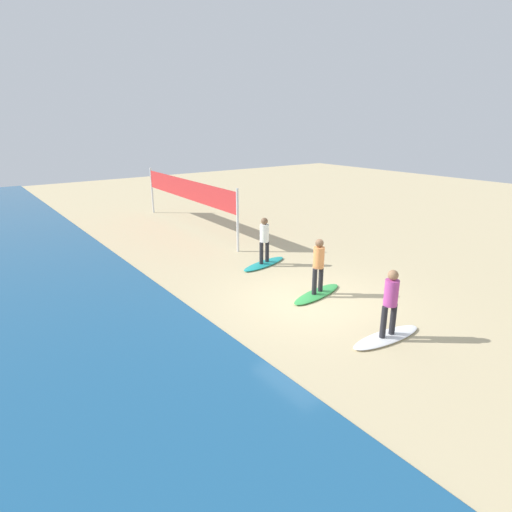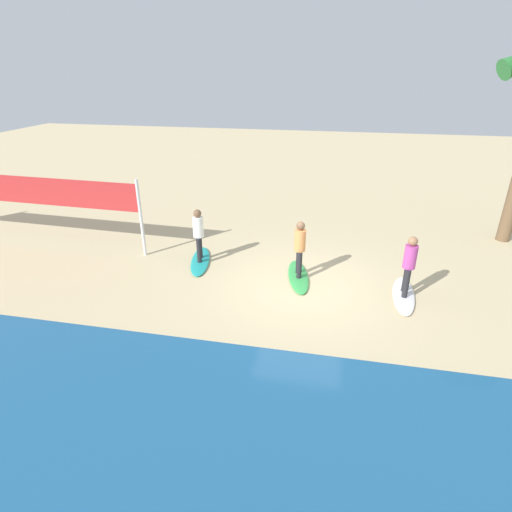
% 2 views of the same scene
% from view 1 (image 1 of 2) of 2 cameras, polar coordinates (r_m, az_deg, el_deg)
% --- Properties ---
extents(ground_plane, '(60.00, 60.00, 0.00)m').
position_cam_1_polar(ground_plane, '(12.18, 7.31, -6.12)').
color(ground_plane, '#CCB789').
extents(surfboard_white, '(0.71, 2.14, 0.09)m').
position_cam_1_polar(surfboard_white, '(10.58, 17.31, -10.47)').
color(surfboard_white, white).
rests_on(surfboard_white, ground).
extents(surfer_white, '(0.32, 0.46, 1.64)m').
position_cam_1_polar(surfer_white, '(10.16, 17.82, -5.52)').
color(surfer_white, '#232328').
rests_on(surfer_white, surfboard_white).
extents(surfboard_green, '(0.95, 2.17, 0.09)m').
position_cam_1_polar(surfboard_green, '(12.60, 8.29, -5.11)').
color(surfboard_green, green).
rests_on(surfboard_green, ground).
extents(surfer_green, '(0.32, 0.45, 1.64)m').
position_cam_1_polar(surfer_green, '(12.25, 8.49, -0.83)').
color(surfer_green, '#232328').
rests_on(surfer_green, surfboard_green).
extents(surfboard_teal, '(1.02, 2.17, 0.09)m').
position_cam_1_polar(surfboard_teal, '(15.05, 1.12, -1.06)').
color(surfboard_teal, teal).
rests_on(surfboard_teal, ground).
extents(surfer_teal, '(0.32, 0.45, 1.64)m').
position_cam_1_polar(surfer_teal, '(14.76, 1.14, 2.58)').
color(surfer_teal, '#232328').
rests_on(surfer_teal, surfboard_teal).
extents(volleyball_net, '(9.09, 0.44, 2.50)m').
position_cam_1_polar(volleyball_net, '(20.12, -9.40, 8.64)').
color(volleyball_net, silver).
rests_on(volleyball_net, ground).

